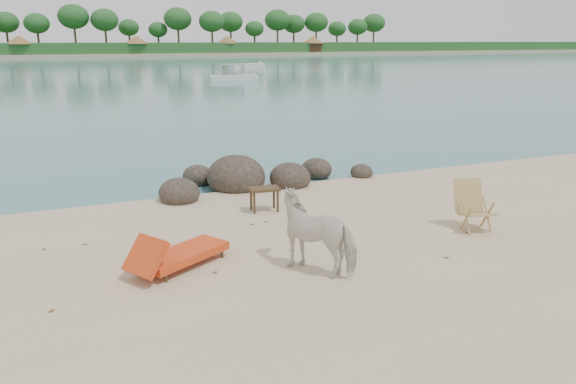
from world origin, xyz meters
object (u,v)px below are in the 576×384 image
Objects in this scene: lounge_chair at (183,251)px; side_table at (264,201)px; cow at (319,233)px; boulders at (248,179)px; deck_chair at (478,208)px.

side_table is at bearing 15.17° from lounge_chair.
lounge_chair is (-2.11, 1.04, -0.36)m from cow.
boulders is 6.05× the size of deck_chair.
cow reaches higher than side_table.
boulders is 3.95× the size of cow.
deck_chair is (5.97, -0.57, 0.21)m from lounge_chair.
deck_chair is at bearing -60.37° from boulders.
lounge_chair is (-2.90, -4.82, 0.09)m from boulders.
lounge_chair is at bearing -121.02° from boulders.
side_table is 0.66× the size of deck_chair.
cow is 1.53× the size of deck_chair.
cow is at bearing -56.08° from lounge_chair.
cow reaches higher than deck_chair.
boulders reaches higher than side_table.
boulders is 2.42m from side_table.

